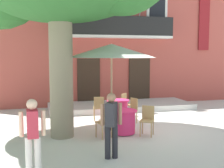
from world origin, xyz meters
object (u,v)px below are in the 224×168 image
Objects in this scene: cafe_table_near_tree at (118,109)px; cafe_chair_middle_2 at (147,118)px; cafe_chair_near_tree_1 at (132,109)px; cafe_chair_near_tree_0 at (99,107)px; cafe_chair_middle_0 at (119,113)px; cafe_table_middle at (123,122)px; cafe_chair_middle_1 at (105,121)px; cafe_umbrella at (112,51)px; pedestrian_mid_plaza at (111,122)px; pedestrian_near_entrance at (33,133)px; cafe_chair_near_tree_2 at (126,103)px.

cafe_chair_middle_2 reaches higher than cafe_table_near_tree.
cafe_chair_near_tree_0 is at bearing 146.78° from cafe_chair_near_tree_1.
cafe_table_middle is at bearing -96.64° from cafe_chair_middle_0.
cafe_chair_middle_1 is at bearing -153.07° from cafe_table_middle.
cafe_umbrella is 3.27m from pedestrian_mid_plaza.
cafe_table_middle is 0.77m from cafe_chair_middle_2.
cafe_chair_near_tree_0 and cafe_chair_middle_1 have the same top height.
pedestrian_near_entrance is at bearing -130.42° from cafe_chair_middle_0.
pedestrian_near_entrance is (-3.13, -4.57, 0.51)m from cafe_table_near_tree.
pedestrian_mid_plaza is (-1.32, -4.02, 0.51)m from cafe_table_near_tree.
cafe_table_near_tree and cafe_table_middle have the same top height.
cafe_umbrella is (-0.88, 1.02, 2.08)m from cafe_chair_middle_2.
pedestrian_near_entrance reaches higher than cafe_chair_middle_2.
cafe_chair_near_tree_0 is at bearing 62.63° from pedestrian_near_entrance.
cafe_chair_near_tree_1 is at bearing 49.98° from cafe_chair_middle_1.
cafe_chair_near_tree_0 and cafe_chair_near_tree_1 have the same top height.
cafe_table_middle is 0.30× the size of cafe_umbrella.
cafe_chair_near_tree_0 is 4.11m from pedestrian_mid_plaza.
cafe_chair_near_tree_2 is at bearing 48.58° from cafe_table_near_tree.
cafe_chair_near_tree_2 is 3.02m from cafe_umbrella.
cafe_chair_middle_0 is 1.33m from cafe_chair_middle_1.
cafe_chair_middle_1 is at bearing 47.14° from pedestrian_near_entrance.
cafe_chair_middle_0 is 2.10m from cafe_umbrella.
cafe_chair_near_tree_1 is 1.00× the size of cafe_chair_middle_0.
pedestrian_mid_plaza is (-1.01, -2.77, 0.37)m from cafe_chair_middle_0.
cafe_table_middle is at bearing -118.74° from cafe_chair_near_tree_1.
cafe_table_middle is 0.95× the size of cafe_chair_middle_0.
cafe_chair_middle_1 reaches higher than cafe_table_near_tree.
pedestrian_near_entrance is at bearing -131.67° from cafe_chair_near_tree_1.
cafe_chair_middle_0 is 0.31× the size of cafe_umbrella.
cafe_chair_near_tree_1 is at bearing -64.12° from cafe_table_near_tree.
cafe_umbrella is (-0.61, -1.33, 2.22)m from cafe_table_near_tree.
cafe_chair_middle_1 is 3.06m from pedestrian_near_entrance.
pedestrian_near_entrance is (-2.83, -3.32, 0.38)m from cafe_chair_middle_0.
cafe_umbrella reaches higher than cafe_chair_near_tree_1.
cafe_chair_middle_1 is (-0.76, -1.09, 0.00)m from cafe_chair_middle_0.
cafe_chair_near_tree_2 is 3.30m from cafe_chair_middle_1.
cafe_table_middle is at bearing 26.93° from cafe_chair_middle_1.
cafe_chair_near_tree_1 is 2.17m from cafe_chair_middle_1.
pedestrian_mid_plaza is at bearing -111.64° from cafe_chair_near_tree_2.
cafe_chair_near_tree_1 is 0.31× the size of cafe_umbrella.
cafe_chair_middle_2 is at bearing -66.55° from cafe_chair_near_tree_0.
cafe_chair_near_tree_0 is 5.19m from pedestrian_near_entrance.
cafe_table_middle is at bearing 65.40° from pedestrian_mid_plaza.
cafe_chair_near_tree_0 and cafe_chair_near_tree_2 have the same top height.
cafe_table_near_tree is 0.95× the size of cafe_chair_middle_0.
cafe_chair_middle_0 and cafe_chair_middle_1 have the same top height.
cafe_chair_near_tree_2 is 1.00× the size of cafe_chair_middle_1.
pedestrian_mid_plaza is at bearing -98.57° from cafe_chair_middle_1.
pedestrian_mid_plaza is (1.81, 0.55, -0.01)m from pedestrian_near_entrance.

